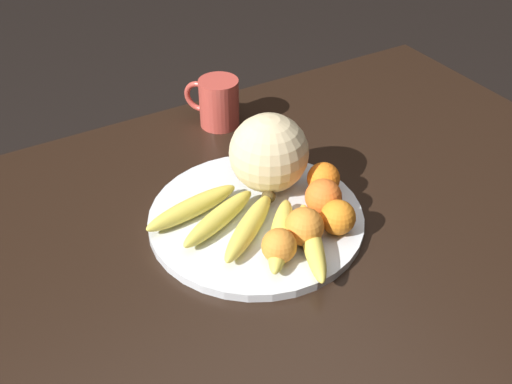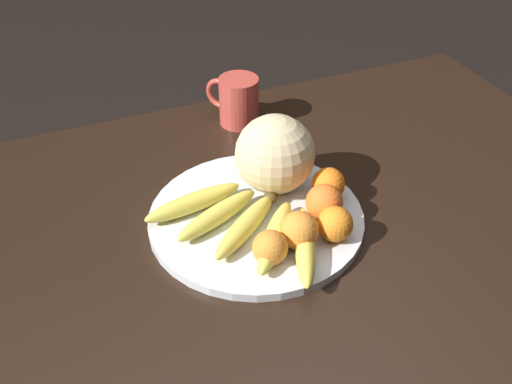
{
  "view_description": "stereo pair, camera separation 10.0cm",
  "coord_description": "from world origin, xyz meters",
  "px_view_note": "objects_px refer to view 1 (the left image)",
  "views": [
    {
      "loc": [
        0.43,
        0.67,
        1.42
      ],
      "look_at": [
        0.03,
        -0.02,
        0.8
      ],
      "focal_mm": 42.0,
      "sensor_mm": 36.0,
      "label": 1
    },
    {
      "loc": [
        0.34,
        0.71,
        1.42
      ],
      "look_at": [
        0.03,
        -0.02,
        0.8
      ],
      "focal_mm": 42.0,
      "sensor_mm": 36.0,
      "label": 2
    }
  ],
  "objects_px": {
    "orange_mid_center": "(338,217)",
    "produce_tag": "(309,217)",
    "kitchen_table": "(277,262)",
    "melon": "(269,153)",
    "banana_bunch": "(250,225)",
    "ceramic_mug": "(218,102)",
    "orange_front_right": "(323,197)",
    "orange_back_left": "(279,246)",
    "fruit_bowl": "(256,218)",
    "orange_back_right": "(323,179)",
    "orange_front_left": "(303,227)"
  },
  "relations": [
    {
      "from": "melon",
      "to": "fruit_bowl",
      "type": "bearing_deg",
      "value": 44.9
    },
    {
      "from": "fruit_bowl",
      "to": "orange_back_right",
      "type": "relative_size",
      "value": 6.27
    },
    {
      "from": "orange_mid_center",
      "to": "orange_back_left",
      "type": "xyz_separation_m",
      "value": [
        0.12,
        0.01,
        -0.0
      ]
    },
    {
      "from": "melon",
      "to": "banana_bunch",
      "type": "height_order",
      "value": "melon"
    },
    {
      "from": "orange_front_right",
      "to": "kitchen_table",
      "type": "bearing_deg",
      "value": -23.48
    },
    {
      "from": "melon",
      "to": "ceramic_mug",
      "type": "bearing_deg",
      "value": -96.83
    },
    {
      "from": "fruit_bowl",
      "to": "orange_front_right",
      "type": "height_order",
      "value": "orange_front_right"
    },
    {
      "from": "kitchen_table",
      "to": "orange_front_right",
      "type": "bearing_deg",
      "value": 156.52
    },
    {
      "from": "kitchen_table",
      "to": "fruit_bowl",
      "type": "height_order",
      "value": "fruit_bowl"
    },
    {
      "from": "kitchen_table",
      "to": "orange_front_left",
      "type": "distance_m",
      "value": 0.17
    },
    {
      "from": "orange_back_right",
      "to": "orange_back_left",
      "type": "bearing_deg",
      "value": 34.02
    },
    {
      "from": "orange_front_left",
      "to": "orange_mid_center",
      "type": "xyz_separation_m",
      "value": [
        -0.07,
        0.01,
        -0.0
      ]
    },
    {
      "from": "orange_front_left",
      "to": "orange_front_right",
      "type": "xyz_separation_m",
      "value": [
        -0.07,
        -0.05,
        -0.0
      ]
    },
    {
      "from": "orange_back_left",
      "to": "orange_mid_center",
      "type": "bearing_deg",
      "value": -175.93
    },
    {
      "from": "melon",
      "to": "produce_tag",
      "type": "relative_size",
      "value": 1.56
    },
    {
      "from": "orange_front_right",
      "to": "orange_back_left",
      "type": "relative_size",
      "value": 1.13
    },
    {
      "from": "banana_bunch",
      "to": "orange_back_right",
      "type": "bearing_deg",
      "value": 152.92
    },
    {
      "from": "fruit_bowl",
      "to": "orange_back_left",
      "type": "relative_size",
      "value": 6.61
    },
    {
      "from": "orange_mid_center",
      "to": "melon",
      "type": "bearing_deg",
      "value": -78.68
    },
    {
      "from": "orange_front_left",
      "to": "orange_mid_center",
      "type": "bearing_deg",
      "value": 174.61
    },
    {
      "from": "orange_front_right",
      "to": "produce_tag",
      "type": "height_order",
      "value": "orange_front_right"
    },
    {
      "from": "kitchen_table",
      "to": "orange_front_right",
      "type": "distance_m",
      "value": 0.17
    },
    {
      "from": "kitchen_table",
      "to": "orange_mid_center",
      "type": "bearing_deg",
      "value": 126.19
    },
    {
      "from": "orange_mid_center",
      "to": "orange_back_right",
      "type": "xyz_separation_m",
      "value": [
        -0.04,
        -0.1,
        0.0
      ]
    },
    {
      "from": "banana_bunch",
      "to": "ceramic_mug",
      "type": "bearing_deg",
      "value": -146.9
    },
    {
      "from": "orange_back_left",
      "to": "orange_front_right",
      "type": "bearing_deg",
      "value": -153.92
    },
    {
      "from": "kitchen_table",
      "to": "melon",
      "type": "bearing_deg",
      "value": -109.6
    },
    {
      "from": "banana_bunch",
      "to": "orange_back_right",
      "type": "height_order",
      "value": "orange_back_right"
    },
    {
      "from": "ceramic_mug",
      "to": "orange_back_left",
      "type": "bearing_deg",
      "value": 74.98
    },
    {
      "from": "kitchen_table",
      "to": "produce_tag",
      "type": "bearing_deg",
      "value": 140.04
    },
    {
      "from": "ceramic_mug",
      "to": "orange_front_right",
      "type": "bearing_deg",
      "value": 91.61
    },
    {
      "from": "fruit_bowl",
      "to": "melon",
      "type": "distance_m",
      "value": 0.12
    },
    {
      "from": "fruit_bowl",
      "to": "orange_front_right",
      "type": "bearing_deg",
      "value": 154.5
    },
    {
      "from": "melon",
      "to": "orange_front_left",
      "type": "height_order",
      "value": "melon"
    },
    {
      "from": "fruit_bowl",
      "to": "melon",
      "type": "relative_size",
      "value": 2.61
    },
    {
      "from": "fruit_bowl",
      "to": "orange_back_right",
      "type": "distance_m",
      "value": 0.14
    },
    {
      "from": "kitchen_table",
      "to": "ceramic_mug",
      "type": "height_order",
      "value": "ceramic_mug"
    },
    {
      "from": "melon",
      "to": "orange_back_left",
      "type": "bearing_deg",
      "value": 63.8
    },
    {
      "from": "produce_tag",
      "to": "ceramic_mug",
      "type": "relative_size",
      "value": 0.82
    },
    {
      "from": "produce_tag",
      "to": "orange_front_right",
      "type": "bearing_deg",
      "value": -149.78
    },
    {
      "from": "melon",
      "to": "orange_mid_center",
      "type": "distance_m",
      "value": 0.17
    },
    {
      "from": "fruit_bowl",
      "to": "orange_back_right",
      "type": "bearing_deg",
      "value": 178.29
    },
    {
      "from": "orange_back_left",
      "to": "melon",
      "type": "bearing_deg",
      "value": -116.2
    },
    {
      "from": "melon",
      "to": "orange_mid_center",
      "type": "relative_size",
      "value": 2.4
    },
    {
      "from": "orange_front_right",
      "to": "orange_mid_center",
      "type": "bearing_deg",
      "value": 80.8
    },
    {
      "from": "orange_front_left",
      "to": "orange_mid_center",
      "type": "relative_size",
      "value": 1.08
    },
    {
      "from": "melon",
      "to": "orange_back_right",
      "type": "xyz_separation_m",
      "value": [
        -0.07,
        0.07,
        -0.04
      ]
    },
    {
      "from": "orange_mid_center",
      "to": "produce_tag",
      "type": "xyz_separation_m",
      "value": [
        0.02,
        -0.05,
        -0.03
      ]
    },
    {
      "from": "orange_front_left",
      "to": "orange_back_right",
      "type": "height_order",
      "value": "orange_front_left"
    },
    {
      "from": "orange_front_right",
      "to": "fruit_bowl",
      "type": "bearing_deg",
      "value": -25.5
    }
  ]
}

